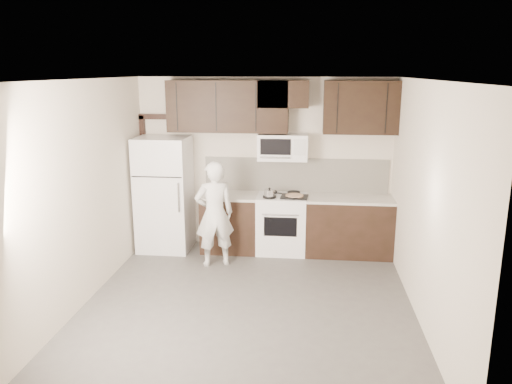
% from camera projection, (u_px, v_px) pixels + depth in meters
% --- Properties ---
extents(floor, '(4.50, 4.50, 0.00)m').
position_uv_depth(floor, '(247.00, 306.00, 6.09)').
color(floor, '#4E4C49').
rests_on(floor, ground).
extents(back_wall, '(4.00, 0.00, 4.00)m').
position_uv_depth(back_wall, '(264.00, 164.00, 7.94)').
color(back_wall, beige).
rests_on(back_wall, ground).
extents(ceiling, '(4.50, 4.50, 0.00)m').
position_uv_depth(ceiling, '(246.00, 80.00, 5.44)').
color(ceiling, white).
rests_on(ceiling, back_wall).
extents(counter_run, '(2.95, 0.64, 0.91)m').
position_uv_depth(counter_run, '(301.00, 224.00, 7.79)').
color(counter_run, black).
rests_on(counter_run, floor).
extents(stove, '(0.76, 0.66, 0.94)m').
position_uv_depth(stove, '(281.00, 223.00, 7.82)').
color(stove, white).
rests_on(stove, floor).
extents(backsplash, '(2.90, 0.02, 0.54)m').
position_uv_depth(backsplash, '(296.00, 175.00, 7.92)').
color(backsplash, silver).
rests_on(backsplash, counter_run).
extents(upper_cabinets, '(3.48, 0.35, 0.78)m').
position_uv_depth(upper_cabinets, '(277.00, 105.00, 7.52)').
color(upper_cabinets, black).
rests_on(upper_cabinets, back_wall).
extents(microwave, '(0.76, 0.42, 0.40)m').
position_uv_depth(microwave, '(283.00, 147.00, 7.65)').
color(microwave, white).
rests_on(microwave, upper_cabinets).
extents(refrigerator, '(0.80, 0.76, 1.80)m').
position_uv_depth(refrigerator, '(164.00, 194.00, 7.86)').
color(refrigerator, white).
rests_on(refrigerator, floor).
extents(door_trim, '(0.50, 0.08, 2.12)m').
position_uv_depth(door_trim, '(147.00, 168.00, 8.12)').
color(door_trim, black).
rests_on(door_trim, floor).
extents(saucepan, '(0.28, 0.17, 0.16)m').
position_uv_depth(saucepan, '(270.00, 194.00, 7.57)').
color(saucepan, silver).
rests_on(saucepan, stove).
extents(baking_tray, '(0.43, 0.34, 0.02)m').
position_uv_depth(baking_tray, '(294.00, 197.00, 7.60)').
color(baking_tray, black).
rests_on(baking_tray, counter_run).
extents(pizza, '(0.30, 0.30, 0.02)m').
position_uv_depth(pizza, '(294.00, 195.00, 7.59)').
color(pizza, beige).
rests_on(pizza, baking_tray).
extents(person, '(0.67, 0.56, 1.56)m').
position_uv_depth(person, '(214.00, 214.00, 7.20)').
color(person, white).
rests_on(person, floor).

